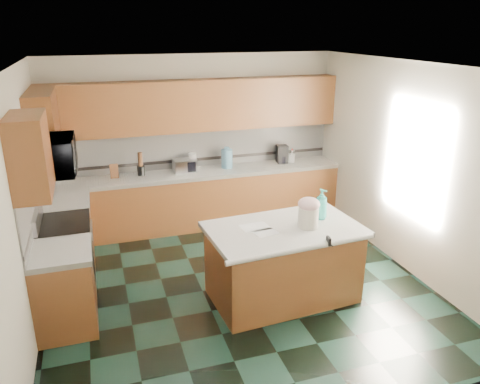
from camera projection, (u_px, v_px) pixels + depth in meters
name	position (u px, v px, depth m)	size (l,w,h in m)	color
floor	(237.00, 285.00, 5.92)	(4.60, 4.60, 0.00)	black
ceiling	(237.00, 65.00, 5.01)	(4.60, 4.60, 0.00)	white
wall_back	(194.00, 140.00, 7.55)	(4.60, 0.04, 2.70)	silver
wall_front	(332.00, 283.00, 3.38)	(4.60, 0.04, 2.70)	silver
wall_left	(22.00, 206.00, 4.80)	(0.04, 4.60, 2.70)	silver
wall_right	(406.00, 167.00, 6.13)	(0.04, 4.60, 2.70)	silver
back_base_cab	(200.00, 200.00, 7.57)	(4.60, 0.60, 0.86)	#3C1C0C
back_countertop	(200.00, 173.00, 7.41)	(4.60, 0.64, 0.06)	white
back_upper_cab	(196.00, 105.00, 7.18)	(4.60, 0.33, 0.78)	#3C1C0C
back_backsplash	(195.00, 148.00, 7.56)	(4.60, 0.02, 0.63)	silver
back_accent_band	(195.00, 159.00, 7.62)	(4.60, 0.01, 0.05)	black
left_base_cab_rear	(69.00, 234.00, 6.36)	(0.60, 0.82, 0.86)	#3C1C0C
left_counter_rear	(65.00, 202.00, 6.21)	(0.64, 0.82, 0.06)	white
left_base_cab_front	(65.00, 291.00, 4.99)	(0.60, 0.72, 0.86)	#3C1C0C
left_counter_front	(59.00, 252.00, 4.83)	(0.64, 0.72, 0.06)	white
left_backsplash	(32.00, 199.00, 5.34)	(0.02, 2.30, 0.63)	silver
left_accent_band	(35.00, 214.00, 5.41)	(0.01, 2.30, 0.05)	black
left_upper_cab_rear	(43.00, 122.00, 5.93)	(0.33, 1.09, 0.78)	#3C1C0C
left_upper_cab_front	(30.00, 155.00, 4.44)	(0.33, 0.72, 0.78)	#3C1C0C
range_body	(67.00, 259.00, 5.65)	(0.60, 0.76, 0.88)	#B7B7BC
range_oven_door	(92.00, 259.00, 5.75)	(0.02, 0.68, 0.55)	black
range_cooktop	(62.00, 224.00, 5.49)	(0.62, 0.78, 0.04)	black
range_handle	(92.00, 230.00, 5.63)	(0.02, 0.02, 0.66)	#B7B7BC
range_backguard	(37.00, 217.00, 5.38)	(0.06, 0.76, 0.18)	#B7B7BC
microwave	(53.00, 156.00, 5.21)	(0.73, 0.50, 0.41)	#B7B7BC
island_base	(283.00, 265.00, 5.53)	(1.65, 0.94, 0.86)	#3C1C0C
island_top	(284.00, 229.00, 5.38)	(1.75, 1.04, 0.06)	white
island_bullnose	(303.00, 249.00, 4.91)	(0.06, 0.06, 1.75)	white
treat_jar	(308.00, 217.00, 5.33)	(0.23, 0.23, 0.24)	silver
treat_jar_lid	(309.00, 204.00, 5.28)	(0.25, 0.25, 0.16)	#D3A7AA
treat_jar_knob	(309.00, 200.00, 5.26)	(0.03, 0.03, 0.08)	tan
treat_jar_knob_end_l	(306.00, 200.00, 5.25)	(0.04, 0.04, 0.04)	tan
treat_jar_knob_end_r	(313.00, 199.00, 5.27)	(0.04, 0.04, 0.04)	tan
soap_bottle_island	(321.00, 204.00, 5.54)	(0.14, 0.14, 0.37)	teal
paper_sheet_a	(266.00, 232.00, 5.22)	(0.26, 0.20, 0.00)	white
paper_sheet_b	(255.00, 227.00, 5.36)	(0.32, 0.24, 0.00)	white
clamp_body	(329.00, 241.00, 5.00)	(0.03, 0.10, 0.09)	black
clamp_handle	(331.00, 245.00, 4.96)	(0.02, 0.02, 0.07)	black
knife_block	(114.00, 171.00, 7.04)	(0.12, 0.10, 0.22)	#472814
utensil_crock	(141.00, 171.00, 7.19)	(0.12, 0.12, 0.15)	black
utensil_bundle	(140.00, 159.00, 7.13)	(0.07, 0.07, 0.21)	#472814
toaster_oven	(185.00, 166.00, 7.35)	(0.35, 0.24, 0.20)	#B7B7BC
toaster_oven_door	(186.00, 168.00, 7.25)	(0.31, 0.01, 0.16)	black
paper_towel	(193.00, 162.00, 7.42)	(0.12, 0.12, 0.28)	white
paper_towel_base	(193.00, 170.00, 7.47)	(0.18, 0.18, 0.01)	#B7B7BC
water_jug	(227.00, 159.00, 7.54)	(0.18, 0.18, 0.30)	#609BBD
water_jug_neck	(227.00, 148.00, 7.48)	(0.09, 0.09, 0.04)	#609BBD
coffee_maker	(282.00, 154.00, 7.84)	(0.17, 0.19, 0.29)	black
coffee_carafe	(283.00, 160.00, 7.83)	(0.12, 0.12, 0.12)	black
soap_bottle_back	(292.00, 156.00, 7.87)	(0.09, 0.09, 0.20)	white
soap_back_cap	(292.00, 150.00, 7.83)	(0.02, 0.02, 0.03)	red
window_light_proxy	(415.00, 160.00, 5.89)	(0.02, 1.40, 1.10)	white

